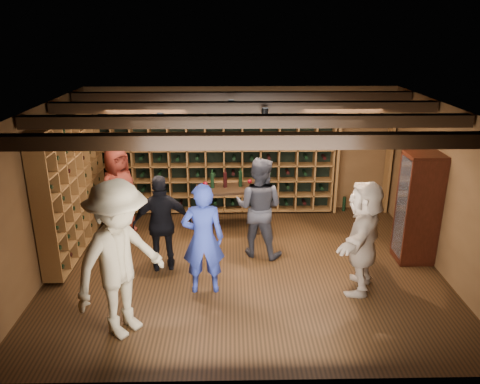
{
  "coord_description": "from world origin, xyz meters",
  "views": [
    {
      "loc": [
        -0.22,
        -6.55,
        3.61
      ],
      "look_at": [
        -0.08,
        0.2,
        1.19
      ],
      "focal_mm": 35.0,
      "sensor_mm": 36.0,
      "label": 1
    }
  ],
  "objects_px": {
    "display_cabinet": "(417,211)",
    "guest_beige": "(363,237)",
    "man_blue_shirt": "(203,239)",
    "man_grey_suit": "(259,207)",
    "guest_red_floral": "(119,191)",
    "tasting_table": "(228,193)",
    "guest_khaki": "(120,260)",
    "guest_woman_black": "(162,224)"
  },
  "relations": [
    {
      "from": "man_grey_suit",
      "to": "guest_woman_black",
      "type": "relative_size",
      "value": 1.09
    },
    {
      "from": "tasting_table",
      "to": "display_cabinet",
      "type": "bearing_deg",
      "value": -29.44
    },
    {
      "from": "display_cabinet",
      "to": "man_grey_suit",
      "type": "height_order",
      "value": "display_cabinet"
    },
    {
      "from": "guest_beige",
      "to": "guest_red_floral",
      "type": "bearing_deg",
      "value": -94.62
    },
    {
      "from": "guest_red_floral",
      "to": "tasting_table",
      "type": "xyz_separation_m",
      "value": [
        1.96,
        -0.02,
        -0.04
      ]
    },
    {
      "from": "guest_red_floral",
      "to": "man_grey_suit",
      "type": "bearing_deg",
      "value": -70.46
    },
    {
      "from": "guest_khaki",
      "to": "guest_woman_black",
      "type": "bearing_deg",
      "value": 27.21
    },
    {
      "from": "display_cabinet",
      "to": "guest_red_floral",
      "type": "distance_m",
      "value": 5.09
    },
    {
      "from": "tasting_table",
      "to": "guest_woman_black",
      "type": "bearing_deg",
      "value": -133.27
    },
    {
      "from": "guest_woman_black",
      "to": "guest_khaki",
      "type": "bearing_deg",
      "value": 71.67
    },
    {
      "from": "display_cabinet",
      "to": "guest_beige",
      "type": "bearing_deg",
      "value": -141.66
    },
    {
      "from": "guest_khaki",
      "to": "guest_beige",
      "type": "height_order",
      "value": "guest_khaki"
    },
    {
      "from": "man_blue_shirt",
      "to": "man_grey_suit",
      "type": "bearing_deg",
      "value": -130.42
    },
    {
      "from": "guest_khaki",
      "to": "man_grey_suit",
      "type": "bearing_deg",
      "value": -3.69
    },
    {
      "from": "guest_beige",
      "to": "man_blue_shirt",
      "type": "bearing_deg",
      "value": -66.36
    },
    {
      "from": "man_blue_shirt",
      "to": "guest_red_floral",
      "type": "relative_size",
      "value": 1.03
    },
    {
      "from": "guest_red_floral",
      "to": "guest_woman_black",
      "type": "relative_size",
      "value": 1.04
    },
    {
      "from": "display_cabinet",
      "to": "man_blue_shirt",
      "type": "distance_m",
      "value": 3.43
    },
    {
      "from": "guest_khaki",
      "to": "tasting_table",
      "type": "height_order",
      "value": "guest_khaki"
    },
    {
      "from": "man_blue_shirt",
      "to": "guest_woman_black",
      "type": "height_order",
      "value": "man_blue_shirt"
    },
    {
      "from": "guest_woman_black",
      "to": "display_cabinet",
      "type": "bearing_deg",
      "value": 174.54
    },
    {
      "from": "man_blue_shirt",
      "to": "guest_beige",
      "type": "relative_size",
      "value": 0.99
    },
    {
      "from": "man_grey_suit",
      "to": "guest_khaki",
      "type": "height_order",
      "value": "guest_khaki"
    },
    {
      "from": "guest_red_floral",
      "to": "guest_beige",
      "type": "height_order",
      "value": "guest_beige"
    },
    {
      "from": "display_cabinet",
      "to": "tasting_table",
      "type": "distance_m",
      "value": 3.21
    },
    {
      "from": "man_blue_shirt",
      "to": "guest_beige",
      "type": "xyz_separation_m",
      "value": [
        2.23,
        0.01,
        0.01
      ]
    },
    {
      "from": "display_cabinet",
      "to": "guest_red_floral",
      "type": "relative_size",
      "value": 1.11
    },
    {
      "from": "guest_khaki",
      "to": "display_cabinet",
      "type": "bearing_deg",
      "value": -30.03
    },
    {
      "from": "display_cabinet",
      "to": "guest_khaki",
      "type": "bearing_deg",
      "value": -157.02
    },
    {
      "from": "guest_beige",
      "to": "tasting_table",
      "type": "bearing_deg",
      "value": -113.67
    },
    {
      "from": "guest_beige",
      "to": "tasting_table",
      "type": "height_order",
      "value": "guest_beige"
    },
    {
      "from": "tasting_table",
      "to": "man_grey_suit",
      "type": "bearing_deg",
      "value": -69.27
    },
    {
      "from": "guest_woman_black",
      "to": "guest_khaki",
      "type": "height_order",
      "value": "guest_khaki"
    },
    {
      "from": "tasting_table",
      "to": "guest_beige",
      "type": "bearing_deg",
      "value": -55.05
    },
    {
      "from": "display_cabinet",
      "to": "guest_beige",
      "type": "relative_size",
      "value": 1.07
    },
    {
      "from": "man_grey_suit",
      "to": "guest_woman_black",
      "type": "distance_m",
      "value": 1.57
    },
    {
      "from": "man_grey_suit",
      "to": "guest_red_floral",
      "type": "height_order",
      "value": "man_grey_suit"
    },
    {
      "from": "display_cabinet",
      "to": "man_blue_shirt",
      "type": "bearing_deg",
      "value": -165.35
    },
    {
      "from": "display_cabinet",
      "to": "guest_beige",
      "type": "distance_m",
      "value": 1.39
    },
    {
      "from": "man_blue_shirt",
      "to": "display_cabinet",
      "type": "bearing_deg",
      "value": -168.94
    },
    {
      "from": "guest_beige",
      "to": "guest_woman_black",
      "type": "bearing_deg",
      "value": -79.16
    },
    {
      "from": "display_cabinet",
      "to": "tasting_table",
      "type": "xyz_separation_m",
      "value": [
        -2.98,
        1.18,
        -0.11
      ]
    }
  ]
}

